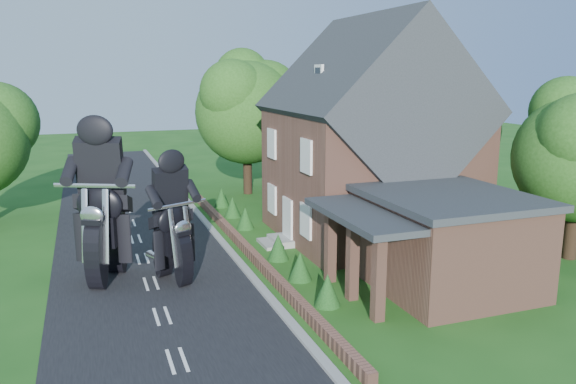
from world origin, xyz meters
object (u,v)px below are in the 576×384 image
object	(u,v)px
garden_wall	(248,250)
motorcycle_lead	(173,263)
house	(370,145)
motorcycle_follow	(106,257)
annex	(443,239)

from	to	relation	value
garden_wall	motorcycle_lead	distance (m)	4.06
motorcycle_lead	house	bearing A→B (deg)	174.39
house	motorcycle_follow	size ratio (longest dim) A/B	5.17
motorcycle_lead	motorcycle_follow	xyz separation A→B (m)	(-2.31, 0.89, 0.18)
garden_wall	house	size ratio (longest dim) A/B	2.15
annex	motorcycle_lead	world-z (taller)	annex
motorcycle_follow	house	bearing A→B (deg)	-144.35
motorcycle_follow	motorcycle_lead	bearing A→B (deg)	-175.71
annex	motorcycle_follow	world-z (taller)	annex
motorcycle_follow	annex	bearing A→B (deg)	-176.85
garden_wall	motorcycle_lead	size ratio (longest dim) A/B	13.81
house	annex	distance (m)	7.30
garden_wall	motorcycle_follow	size ratio (longest dim) A/B	11.10
annex	motorcycle_follow	distance (m)	12.28
motorcycle_lead	motorcycle_follow	distance (m)	2.48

